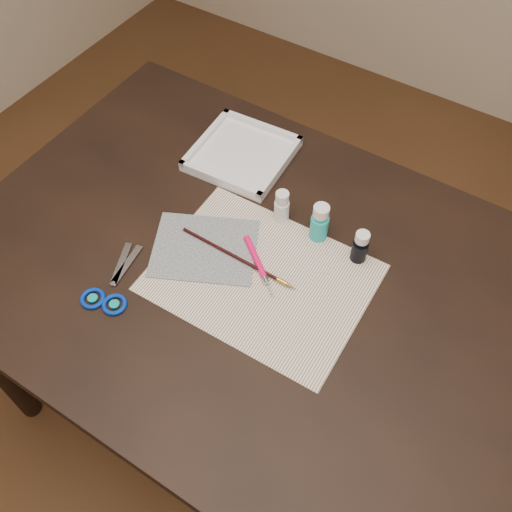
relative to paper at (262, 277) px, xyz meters
The scene contains 11 objects.
ground 0.76m from the paper, 153.16° to the left, with size 3.50×3.50×0.02m, color #422614.
table 0.38m from the paper, 153.16° to the left, with size 1.30×0.90×0.75m, color black.
paper is the anchor object (origin of this frame).
canvas 0.14m from the paper, behind, with size 0.22×0.18×0.00m, color black.
paint_bottle_white 0.17m from the paper, 106.79° to the left, with size 0.03×0.03×0.08m, color white.
paint_bottle_cyan 0.17m from the paper, 73.82° to the left, with size 0.04×0.04×0.10m, color #1DB7BB.
paint_bottle_navy 0.22m from the paper, 46.05° to the left, with size 0.03×0.03×0.08m, color black.
paintbrush 0.07m from the paper, behind, with size 0.29×0.01×0.01m, color black, non-canonical shape.
craft_knife 0.02m from the paper, 132.75° to the left, with size 0.17×0.01×0.01m, color #FF095D, non-canonical shape.
scissors 0.31m from the paper, 147.47° to the right, with size 0.20×0.10×0.01m, color silver, non-canonical shape.
palette_tray 0.36m from the paper, 129.74° to the left, with size 0.22×0.22×0.03m, color white.
Camera 1 is at (0.37, -0.58, 1.74)m, focal length 40.00 mm.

